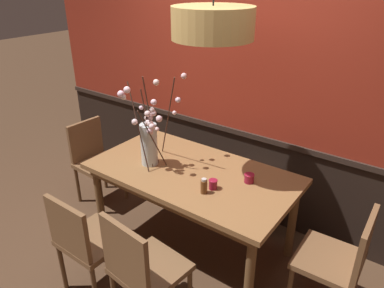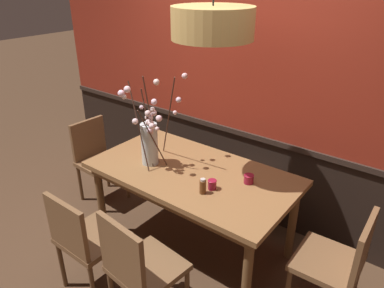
{
  "view_description": "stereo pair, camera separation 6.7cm",
  "coord_description": "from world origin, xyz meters",
  "px_view_note": "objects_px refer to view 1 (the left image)",
  "views": [
    {
      "loc": [
        1.58,
        -2.16,
        2.32
      ],
      "look_at": [
        0.0,
        0.0,
        1.03
      ],
      "focal_mm": 34.14,
      "sensor_mm": 36.0,
      "label": 1
    },
    {
      "loc": [
        1.63,
        -2.12,
        2.32
      ],
      "look_at": [
        0.0,
        0.0,
        1.03
      ],
      "focal_mm": 34.14,
      "sensor_mm": 36.0,
      "label": 2
    }
  ],
  "objects_px": {
    "candle_holder_nearer_center": "(213,184)",
    "chair_far_side_right": "(269,167)",
    "chair_head_east_end": "(340,258)",
    "vase_with_blossoms": "(149,139)",
    "pendant_lamp": "(213,23)",
    "chair_near_side_left": "(85,239)",
    "chair_head_west_end": "(94,158)",
    "dining_table": "(192,179)",
    "condiment_bottle": "(204,186)",
    "chair_near_side_right": "(141,267)",
    "candle_holder_nearer_edge": "(249,178)"
  },
  "relations": [
    {
      "from": "candle_holder_nearer_center",
      "to": "chair_far_side_right",
      "type": "bearing_deg",
      "value": 88.61
    },
    {
      "from": "chair_head_east_end",
      "to": "vase_with_blossoms",
      "type": "height_order",
      "value": "vase_with_blossoms"
    },
    {
      "from": "pendant_lamp",
      "to": "chair_near_side_left",
      "type": "bearing_deg",
      "value": -114.81
    },
    {
      "from": "chair_head_west_end",
      "to": "chair_near_side_left",
      "type": "relative_size",
      "value": 0.99
    },
    {
      "from": "dining_table",
      "to": "condiment_bottle",
      "type": "relative_size",
      "value": 13.96
    },
    {
      "from": "chair_head_west_end",
      "to": "condiment_bottle",
      "type": "distance_m",
      "value": 1.61
    },
    {
      "from": "chair_near_side_left",
      "to": "candle_holder_nearer_center",
      "type": "relative_size",
      "value": 11.41
    },
    {
      "from": "dining_table",
      "to": "chair_head_west_end",
      "type": "bearing_deg",
      "value": 179.91
    },
    {
      "from": "chair_near_side_right",
      "to": "condiment_bottle",
      "type": "relative_size",
      "value": 7.5
    },
    {
      "from": "dining_table",
      "to": "chair_near_side_right",
      "type": "relative_size",
      "value": 1.86
    },
    {
      "from": "chair_head_west_end",
      "to": "pendant_lamp",
      "type": "distance_m",
      "value": 2.06
    },
    {
      "from": "chair_head_west_end",
      "to": "vase_with_blossoms",
      "type": "height_order",
      "value": "vase_with_blossoms"
    },
    {
      "from": "chair_head_west_end",
      "to": "condiment_bottle",
      "type": "xyz_separation_m",
      "value": [
        1.56,
        -0.22,
        0.34
      ]
    },
    {
      "from": "chair_head_east_end",
      "to": "vase_with_blossoms",
      "type": "bearing_deg",
      "value": -175.25
    },
    {
      "from": "condiment_bottle",
      "to": "pendant_lamp",
      "type": "bearing_deg",
      "value": 115.7
    },
    {
      "from": "chair_head_east_end",
      "to": "chair_near_side_right",
      "type": "bearing_deg",
      "value": -139.13
    },
    {
      "from": "condiment_bottle",
      "to": "candle_holder_nearer_center",
      "type": "bearing_deg",
      "value": 75.44
    },
    {
      "from": "chair_head_west_end",
      "to": "candle_holder_nearer_center",
      "type": "xyz_separation_m",
      "value": [
        1.59,
        -0.13,
        0.32
      ]
    },
    {
      "from": "chair_far_side_right",
      "to": "chair_head_east_end",
      "type": "bearing_deg",
      "value": -41.73
    },
    {
      "from": "dining_table",
      "to": "pendant_lamp",
      "type": "height_order",
      "value": "pendant_lamp"
    },
    {
      "from": "chair_head_west_end",
      "to": "pendant_lamp",
      "type": "relative_size",
      "value": 1.18
    },
    {
      "from": "chair_head_east_end",
      "to": "chair_near_side_left",
      "type": "height_order",
      "value": "chair_near_side_left"
    },
    {
      "from": "chair_head_east_end",
      "to": "chair_near_side_right",
      "type": "distance_m",
      "value": 1.38
    },
    {
      "from": "candle_holder_nearer_edge",
      "to": "condiment_bottle",
      "type": "bearing_deg",
      "value": -120.95
    },
    {
      "from": "chair_head_west_end",
      "to": "chair_near_side_left",
      "type": "distance_m",
      "value": 1.34
    },
    {
      "from": "chair_near_side_left",
      "to": "candle_holder_nearer_edge",
      "type": "bearing_deg",
      "value": 52.85
    },
    {
      "from": "dining_table",
      "to": "chair_near_side_right",
      "type": "distance_m",
      "value": 0.93
    },
    {
      "from": "chair_near_side_right",
      "to": "candle_holder_nearer_center",
      "type": "height_order",
      "value": "chair_near_side_right"
    },
    {
      "from": "chair_far_side_right",
      "to": "chair_head_west_end",
      "type": "distance_m",
      "value": 1.83
    },
    {
      "from": "dining_table",
      "to": "vase_with_blossoms",
      "type": "bearing_deg",
      "value": -161.9
    },
    {
      "from": "vase_with_blossoms",
      "to": "candle_holder_nearer_edge",
      "type": "relative_size",
      "value": 9.84
    },
    {
      "from": "chair_near_side_left",
      "to": "candle_holder_nearer_edge",
      "type": "distance_m",
      "value": 1.34
    },
    {
      "from": "candle_holder_nearer_edge",
      "to": "dining_table",
      "type": "bearing_deg",
      "value": -165.51
    },
    {
      "from": "chair_near_side_left",
      "to": "chair_near_side_right",
      "type": "distance_m",
      "value": 0.54
    },
    {
      "from": "chair_near_side_left",
      "to": "chair_near_side_right",
      "type": "xyz_separation_m",
      "value": [
        0.54,
        0.03,
        0.01
      ]
    },
    {
      "from": "chair_far_side_right",
      "to": "vase_with_blossoms",
      "type": "relative_size",
      "value": 1.16
    },
    {
      "from": "candle_holder_nearer_edge",
      "to": "condiment_bottle",
      "type": "relative_size",
      "value": 0.66
    },
    {
      "from": "chair_near_side_left",
      "to": "chair_head_east_end",
      "type": "bearing_deg",
      "value": 30.51
    },
    {
      "from": "candle_holder_nearer_center",
      "to": "chair_head_west_end",
      "type": "bearing_deg",
      "value": 175.36
    },
    {
      "from": "chair_near_side_left",
      "to": "candle_holder_nearer_center",
      "type": "bearing_deg",
      "value": 52.46
    },
    {
      "from": "chair_head_east_end",
      "to": "condiment_bottle",
      "type": "height_order",
      "value": "condiment_bottle"
    },
    {
      "from": "chair_far_side_right",
      "to": "chair_near_side_left",
      "type": "relative_size",
      "value": 1.05
    },
    {
      "from": "dining_table",
      "to": "candle_holder_nearer_center",
      "type": "bearing_deg",
      "value": -23.29
    },
    {
      "from": "dining_table",
      "to": "chair_near_side_right",
      "type": "height_order",
      "value": "chair_near_side_right"
    },
    {
      "from": "chair_head_west_end",
      "to": "candle_holder_nearer_center",
      "type": "distance_m",
      "value": 1.62
    },
    {
      "from": "dining_table",
      "to": "vase_with_blossoms",
      "type": "distance_m",
      "value": 0.5
    },
    {
      "from": "candle_holder_nearer_center",
      "to": "condiment_bottle",
      "type": "relative_size",
      "value": 0.63
    },
    {
      "from": "dining_table",
      "to": "vase_with_blossoms",
      "type": "height_order",
      "value": "vase_with_blossoms"
    },
    {
      "from": "chair_far_side_right",
      "to": "candle_holder_nearer_center",
      "type": "height_order",
      "value": "chair_far_side_right"
    },
    {
      "from": "chair_head_west_end",
      "to": "condiment_bottle",
      "type": "bearing_deg",
      "value": -8.01
    }
  ]
}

